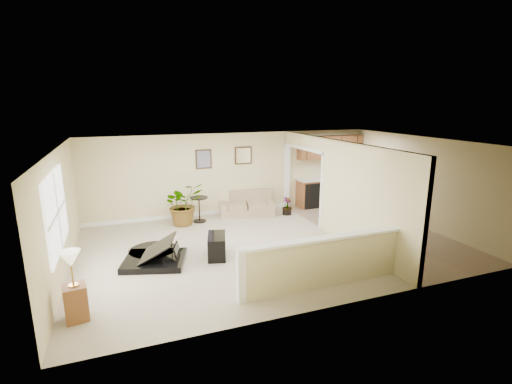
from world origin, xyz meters
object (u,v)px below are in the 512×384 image
object	(u,v)px
accent_table	(199,206)
loveseat	(246,203)
piano_bench	(217,246)
palm_plant	(183,204)
piano	(151,240)
lamp_stand	(74,291)
small_plant	(287,207)

from	to	relation	value
accent_table	loveseat	bearing A→B (deg)	10.65
piano_bench	palm_plant	bearing A→B (deg)	96.87
piano	lamp_stand	size ratio (longest dim) A/B	1.47
palm_plant	piano_bench	bearing A→B (deg)	-83.13
piano	piano_bench	size ratio (longest dim) A/B	2.26
piano_bench	palm_plant	distance (m)	2.60
accent_table	palm_plant	xyz separation A→B (m)	(-0.47, -0.08, 0.12)
accent_table	palm_plant	size ratio (longest dim) A/B	0.56
loveseat	palm_plant	xyz separation A→B (m)	(-2.01, -0.37, 0.24)
piano	small_plant	size ratio (longest dim) A/B	3.20
piano	lamp_stand	xyz separation A→B (m)	(-1.35, -1.88, -0.01)
piano	small_plant	world-z (taller)	piano
accent_table	small_plant	size ratio (longest dim) A/B	1.37
loveseat	small_plant	xyz separation A→B (m)	(1.16, -0.53, -0.13)
piano	palm_plant	distance (m)	2.56
accent_table	lamp_stand	distance (m)	5.17
loveseat	lamp_stand	size ratio (longest dim) A/B	1.58
piano_bench	lamp_stand	world-z (taller)	lamp_stand
accent_table	lamp_stand	world-z (taller)	lamp_stand
lamp_stand	piano	bearing A→B (deg)	54.37
piano_bench	small_plant	bearing A→B (deg)	39.99
loveseat	lamp_stand	world-z (taller)	lamp_stand
small_plant	accent_table	bearing A→B (deg)	174.91
loveseat	lamp_stand	distance (m)	6.38
piano	lamp_stand	world-z (taller)	piano
accent_table	lamp_stand	xyz separation A→B (m)	(-2.90, -4.29, 0.02)
loveseat	palm_plant	size ratio (longest dim) A/B	1.40
piano_bench	lamp_stand	distance (m)	3.20
piano_bench	lamp_stand	bearing A→B (deg)	-149.01
piano_bench	small_plant	distance (m)	3.74
loveseat	piano	bearing A→B (deg)	-125.19
loveseat	small_plant	size ratio (longest dim) A/B	3.44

